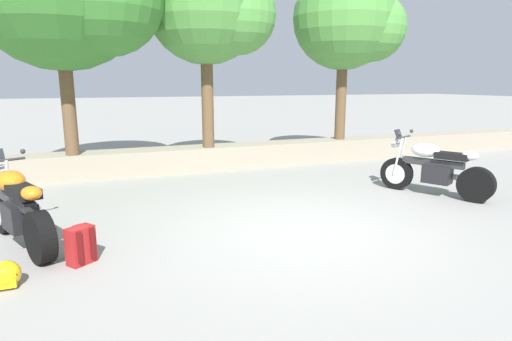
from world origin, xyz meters
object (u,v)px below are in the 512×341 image
motorcycle_orange_near_left (18,209)px  leafy_tree_mid_left (212,7)px  rider_helmet (6,275)px  rider_backpack (80,243)px  leafy_tree_mid_right (350,21)px  motorcycle_white_centre (433,169)px

motorcycle_orange_near_left → leafy_tree_mid_left: 6.19m
rider_helmet → rider_backpack: bearing=27.4°
leafy_tree_mid_right → rider_helmet: bearing=-145.2°
leafy_tree_mid_left → leafy_tree_mid_right: 3.74m
motorcycle_white_centre → leafy_tree_mid_left: size_ratio=0.41×
rider_backpack → rider_helmet: size_ratio=1.68×
motorcycle_white_centre → leafy_tree_mid_right: size_ratio=0.42×
motorcycle_white_centre → leafy_tree_mid_right: bearing=81.0°
leafy_tree_mid_left → rider_helmet: bearing=-126.2°
motorcycle_orange_near_left → motorcycle_white_centre: same height
rider_helmet → leafy_tree_mid_left: size_ratio=0.06×
motorcycle_orange_near_left → rider_backpack: 1.16m
rider_backpack → leafy_tree_mid_left: 6.52m
rider_backpack → leafy_tree_mid_left: (2.96, 4.64, 3.49)m
motorcycle_orange_near_left → leafy_tree_mid_left: bearing=45.6°
motorcycle_orange_near_left → leafy_tree_mid_right: bearing=27.7°
motorcycle_white_centre → leafy_tree_mid_right: (0.61, 3.87, 3.15)m
rider_backpack → rider_helmet: 0.80m
rider_helmet → leafy_tree_mid_right: bearing=34.8°
motorcycle_orange_near_left → leafy_tree_mid_left: size_ratio=0.42×
rider_backpack → rider_helmet: bearing=-152.6°
motorcycle_orange_near_left → motorcycle_white_centre: (6.81, 0.03, 0.00)m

